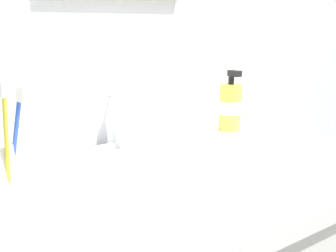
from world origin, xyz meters
TOP-DOWN VIEW (x-y plane):
  - tiled_wall_back at (0.00, 0.30)m, footprint 2.11×0.04m
  - sink_basin at (-0.02, 0.00)m, footprint 0.48×0.48m
  - faucet at (-0.02, 0.23)m, footprint 0.02×0.15m
  - toothbrush_white at (-0.31, 0.04)m, footprint 0.06×0.02m
  - toothbrush_blue at (-0.32, 0.01)m, footprint 0.04×0.04m
  - toothbrush_yellow at (-0.34, -0.00)m, footprint 0.01×0.05m
  - soap_dispenser at (0.30, 0.19)m, footprint 0.06×0.06m

SIDE VIEW (x-z plane):
  - sink_basin at x=-0.02m, z-range 0.79..0.90m
  - faucet at x=-0.02m, z-range 0.89..1.01m
  - soap_dispenser at x=0.30m, z-range 0.87..1.04m
  - toothbrush_white at x=-0.31m, z-range 0.90..1.08m
  - toothbrush_blue at x=-0.32m, z-range 0.90..1.10m
  - toothbrush_yellow at x=-0.34m, z-range 0.90..1.11m
  - tiled_wall_back at x=0.00m, z-range 0.00..2.40m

